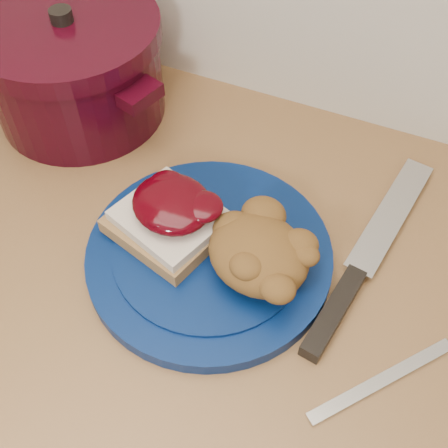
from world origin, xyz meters
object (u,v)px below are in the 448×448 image
at_px(chef_knife, 351,283).
at_px(dutch_oven, 74,68).
at_px(butter_knife, 382,380).
at_px(pepper_grinder, 21,54).
at_px(plate, 209,255).

xyz_separation_m(chef_knife, dutch_oven, (-0.44, 0.14, 0.06)).
bearing_deg(butter_knife, chef_knife, 71.70).
height_order(butter_knife, pepper_grinder, pepper_grinder).
bearing_deg(butter_knife, dutch_oven, 103.92).
xyz_separation_m(plate, dutch_oven, (-0.28, 0.17, 0.06)).
xyz_separation_m(butter_knife, dutch_oven, (-0.50, 0.24, 0.07)).
relative_size(butter_knife, pepper_grinder, 1.27).
bearing_deg(dutch_oven, butter_knife, -25.18).
bearing_deg(plate, butter_knife, -16.58).
height_order(dutch_oven, pepper_grinder, dutch_oven).
distance_m(butter_knife, dutch_oven, 0.56).
xyz_separation_m(plate, chef_knife, (0.16, 0.03, -0.00)).
relative_size(chef_knife, butter_knife, 1.85).
bearing_deg(chef_knife, pepper_grinder, 84.17).
height_order(plate, pepper_grinder, pepper_grinder).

